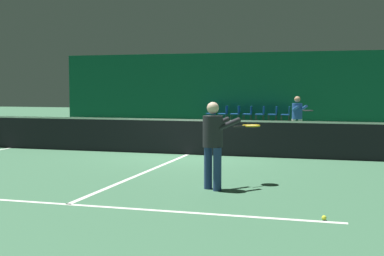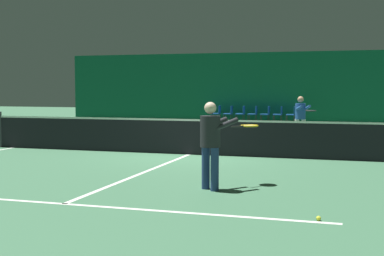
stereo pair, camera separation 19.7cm
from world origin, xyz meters
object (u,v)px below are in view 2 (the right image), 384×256
at_px(courtside_chair_2, 242,113).
at_px(courtside_chair_3, 254,113).
at_px(tennis_ball, 319,218).
at_px(courtside_chair_0, 217,112).
at_px(courtside_chair_5, 279,113).
at_px(courtside_chair_4, 266,113).
at_px(player_far, 301,115).
at_px(courtside_chair_6, 292,113).
at_px(courtside_chair_1, 229,113).
at_px(player_near, 212,139).
at_px(tennis_net, 189,136).

bearing_deg(courtside_chair_2, courtside_chair_3, 90.00).
bearing_deg(courtside_chair_2, tennis_ball, 14.76).
height_order(courtside_chair_0, courtside_chair_5, same).
bearing_deg(courtside_chair_4, player_far, 16.05).
distance_m(courtside_chair_3, courtside_chair_4, 0.65).
height_order(courtside_chair_0, courtside_chair_6, same).
distance_m(courtside_chair_2, courtside_chair_4, 1.31).
distance_m(courtside_chair_0, courtside_chair_1, 0.65).
bearing_deg(courtside_chair_2, courtside_chair_1, -90.00).
relative_size(courtside_chair_3, courtside_chair_4, 1.00).
distance_m(player_near, courtside_chair_6, 18.42).
bearing_deg(courtside_chair_4, tennis_net, 0.75).
xyz_separation_m(courtside_chair_3, courtside_chair_4, (0.65, 0.00, 0.00)).
bearing_deg(courtside_chair_0, courtside_chair_5, 90.00).
distance_m(player_near, courtside_chair_2, 18.70).
distance_m(courtside_chair_1, courtside_chair_5, 2.61).
height_order(player_near, courtside_chair_5, player_near).
height_order(courtside_chair_0, courtside_chair_4, same).
bearing_deg(courtside_chair_3, courtside_chair_1, -90.00).
relative_size(courtside_chair_3, courtside_chair_6, 1.00).
xyz_separation_m(courtside_chair_0, courtside_chair_2, (1.31, 0.00, 0.00)).
xyz_separation_m(tennis_net, player_near, (1.87, -4.59, 0.39)).
relative_size(courtside_chair_1, courtside_chair_6, 1.00).
relative_size(courtside_chair_1, courtside_chair_5, 1.00).
bearing_deg(courtside_chair_5, tennis_net, -1.96).
bearing_deg(tennis_net, courtside_chair_1, 98.81).
height_order(courtside_chair_3, courtside_chair_5, same).
xyz_separation_m(tennis_net, courtside_chair_0, (-2.79, 13.81, -0.03)).
relative_size(courtside_chair_2, courtside_chair_3, 1.00).
relative_size(courtside_chair_3, tennis_ball, 12.73).
bearing_deg(courtside_chair_5, courtside_chair_3, -90.00).
relative_size(player_far, courtside_chair_5, 1.79).
relative_size(courtside_chair_0, courtside_chair_2, 1.00).
relative_size(player_far, courtside_chair_0, 1.79).
distance_m(courtside_chair_3, tennis_ball, 20.65).
xyz_separation_m(courtside_chair_1, courtside_chair_3, (1.31, 0.00, 0.00)).
relative_size(player_near, courtside_chair_2, 1.83).
height_order(courtside_chair_5, tennis_ball, courtside_chair_5).
bearing_deg(courtside_chair_3, courtside_chair_4, 90.00).
bearing_deg(player_near, courtside_chair_3, 42.77).
bearing_deg(courtside_chair_6, courtside_chair_4, -90.00).
distance_m(player_near, courtside_chair_4, 18.51).
distance_m(courtside_chair_1, courtside_chair_2, 0.65).
bearing_deg(courtside_chair_6, tennis_net, -4.66).
bearing_deg(player_near, tennis_net, 56.58).
relative_size(tennis_net, tennis_ball, 181.82).
xyz_separation_m(courtside_chair_0, courtside_chair_4, (2.61, 0.00, 0.00)).
bearing_deg(courtside_chair_4, courtside_chair_3, -90.00).
height_order(courtside_chair_1, courtside_chair_3, same).
height_order(tennis_net, player_far, player_far).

